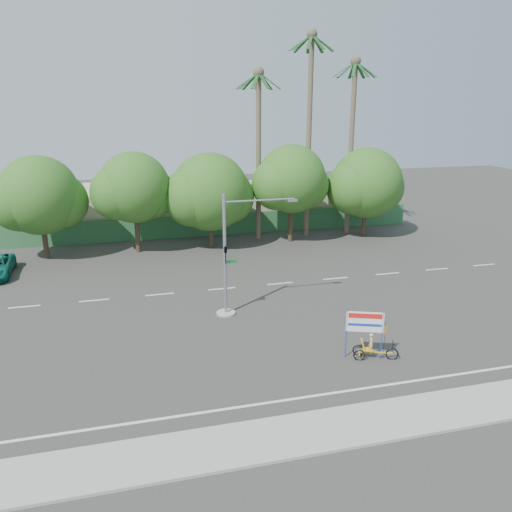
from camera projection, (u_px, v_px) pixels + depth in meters
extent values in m
plane|color=#33302D|center=(288.00, 339.00, 25.73)|extent=(120.00, 120.00, 0.00)
cube|color=gray|center=(350.00, 426.00, 18.78)|extent=(50.00, 2.40, 0.12)
cube|color=#336B3D|center=(216.00, 225.00, 45.32)|extent=(38.00, 0.08, 2.00)
cube|color=beige|center=(102.00, 210.00, 46.81)|extent=(12.00, 8.00, 4.00)
cube|color=beige|center=(285.00, 203.00, 51.14)|extent=(14.00, 8.00, 3.60)
cylinder|color=#473828|center=(45.00, 236.00, 38.53)|extent=(0.40, 0.40, 3.52)
sphere|color=#2E5E1B|center=(39.00, 195.00, 37.58)|extent=(6.00, 6.00, 6.00)
sphere|color=#2E5E1B|center=(60.00, 201.00, 38.34)|extent=(4.32, 4.32, 4.32)
sphere|color=#2E5E1B|center=(20.00, 201.00, 37.12)|extent=(4.56, 4.56, 4.56)
cylinder|color=#473828|center=(137.00, 229.00, 40.16)|extent=(0.40, 0.40, 3.74)
sphere|color=#2E5E1B|center=(134.00, 188.00, 39.15)|extent=(5.60, 5.60, 5.60)
sphere|color=#2E5E1B|center=(151.00, 194.00, 39.90)|extent=(4.03, 4.03, 4.03)
sphere|color=#2E5E1B|center=(118.00, 193.00, 38.72)|extent=(4.26, 4.26, 4.26)
cylinder|color=#473828|center=(211.00, 228.00, 41.65)|extent=(0.40, 0.40, 3.30)
sphere|color=#2E5E1B|center=(210.00, 192.00, 40.76)|extent=(6.40, 6.40, 6.40)
sphere|color=#2E5E1B|center=(227.00, 197.00, 41.54)|extent=(4.61, 4.61, 4.61)
sphere|color=#2E5E1B|center=(193.00, 197.00, 40.28)|extent=(4.86, 4.86, 4.86)
cylinder|color=#473828|center=(291.00, 220.00, 43.23)|extent=(0.40, 0.40, 3.87)
sphere|color=#2E5E1B|center=(292.00, 179.00, 42.18)|extent=(5.80, 5.80, 5.80)
sphere|color=#2E5E1B|center=(305.00, 185.00, 42.95)|extent=(4.18, 4.18, 4.18)
sphere|color=#2E5E1B|center=(278.00, 184.00, 41.75)|extent=(4.41, 4.41, 4.41)
cylinder|color=#473828|center=(364.00, 218.00, 44.96)|extent=(0.40, 0.40, 3.43)
sphere|color=#2E5E1B|center=(367.00, 183.00, 44.03)|extent=(6.20, 6.20, 6.20)
sphere|color=#2E5E1B|center=(379.00, 188.00, 44.80)|extent=(4.46, 4.46, 4.46)
sphere|color=#2E5E1B|center=(353.00, 188.00, 43.56)|extent=(4.71, 4.71, 4.71)
cylinder|color=#70604C|center=(309.00, 140.00, 43.14)|extent=(0.44, 0.44, 17.00)
sphere|color=#70604C|center=(312.00, 34.00, 40.62)|extent=(0.90, 0.90, 0.90)
cube|color=#1C4C21|center=(323.00, 43.00, 41.04)|extent=(1.91, 0.28, 1.36)
cube|color=#1C4C21|center=(317.00, 44.00, 41.54)|extent=(1.65, 1.44, 1.36)
cube|color=#1C4C21|center=(310.00, 44.00, 41.71)|extent=(0.61, 1.93, 1.36)
cube|color=#1C4C21|center=(303.00, 43.00, 41.45)|extent=(1.20, 1.80, 1.36)
cube|color=#1C4C21|center=(300.00, 43.00, 40.90)|extent=(1.89, 0.92, 1.36)
cube|color=#1C4C21|center=(303.00, 42.00, 40.30)|extent=(1.89, 0.92, 1.36)
cube|color=#1C4C21|center=(310.00, 41.00, 39.95)|extent=(1.20, 1.80, 1.36)
cube|color=#1C4C21|center=(318.00, 41.00, 39.99)|extent=(0.61, 1.93, 1.36)
cube|color=#1C4C21|center=(323.00, 42.00, 40.42)|extent=(1.65, 1.44, 1.36)
cylinder|color=#70604C|center=(351.00, 151.00, 44.39)|extent=(0.44, 0.44, 15.00)
sphere|color=#70604C|center=(356.00, 61.00, 42.16)|extent=(0.90, 0.90, 0.90)
cube|color=#1C4C21|center=(365.00, 69.00, 42.58)|extent=(1.91, 0.28, 1.36)
cube|color=#1C4C21|center=(360.00, 70.00, 43.09)|extent=(1.65, 1.44, 1.36)
cube|color=#1C4C21|center=(352.00, 70.00, 43.25)|extent=(0.61, 1.93, 1.36)
cube|color=#1C4C21|center=(346.00, 70.00, 43.00)|extent=(1.20, 1.80, 1.36)
cube|color=#1C4C21|center=(344.00, 69.00, 42.44)|extent=(1.89, 0.92, 1.36)
cube|color=#1C4C21|center=(347.00, 69.00, 41.85)|extent=(1.89, 0.92, 1.36)
cube|color=#1C4C21|center=(354.00, 69.00, 41.49)|extent=(1.20, 1.80, 1.36)
cube|color=#1C4C21|center=(362.00, 69.00, 41.54)|extent=(0.61, 1.93, 1.36)
cube|color=#1C4C21|center=(366.00, 69.00, 41.97)|extent=(1.65, 1.44, 1.36)
cylinder|color=#70604C|center=(259.00, 159.00, 42.52)|extent=(0.44, 0.44, 14.00)
sphere|color=#70604C|center=(259.00, 72.00, 40.44)|extent=(0.90, 0.90, 0.90)
cube|color=#1C4C21|center=(270.00, 81.00, 40.86)|extent=(1.91, 0.28, 1.36)
cube|color=#1C4C21|center=(265.00, 81.00, 41.37)|extent=(1.65, 1.44, 1.36)
cube|color=#1C4C21|center=(258.00, 81.00, 41.53)|extent=(0.61, 1.93, 1.36)
cube|color=#1C4C21|center=(251.00, 81.00, 41.28)|extent=(1.20, 1.80, 1.36)
cube|color=#1C4C21|center=(247.00, 81.00, 40.72)|extent=(1.89, 0.92, 1.36)
cube|color=#1C4C21|center=(249.00, 81.00, 40.13)|extent=(1.89, 0.92, 1.36)
cube|color=#1C4C21|center=(256.00, 80.00, 39.77)|extent=(1.20, 1.80, 1.36)
cube|color=#1C4C21|center=(264.00, 80.00, 39.81)|extent=(0.61, 1.93, 1.36)
cube|color=#1C4C21|center=(269.00, 81.00, 40.25)|extent=(1.65, 1.44, 1.36)
cylinder|color=gray|center=(226.00, 313.00, 28.82)|extent=(1.10, 1.10, 0.10)
cylinder|color=gray|center=(225.00, 256.00, 27.80)|extent=(0.18, 0.18, 7.00)
cylinder|color=gray|center=(260.00, 200.00, 27.37)|extent=(4.00, 0.10, 0.10)
cube|color=gray|center=(292.00, 200.00, 27.85)|extent=(0.55, 0.20, 0.12)
imported|color=black|center=(226.00, 255.00, 27.56)|extent=(0.16, 0.20, 1.00)
cube|color=#14662D|center=(231.00, 261.00, 27.99)|extent=(0.70, 0.04, 0.18)
torus|color=black|center=(392.00, 354.00, 23.66)|extent=(0.60, 0.29, 0.62)
torus|color=black|center=(358.00, 350.00, 24.08)|extent=(0.56, 0.27, 0.58)
torus|color=black|center=(359.00, 355.00, 23.59)|extent=(0.56, 0.27, 0.58)
cube|color=#EBAC14|center=(375.00, 352.00, 23.73)|extent=(1.47, 0.60, 0.05)
cube|color=#EBAC14|center=(359.00, 352.00, 23.83)|extent=(0.25, 0.53, 0.05)
cube|color=#EBAC14|center=(368.00, 349.00, 23.73)|extent=(0.56, 0.52, 0.05)
cube|color=#EBAC14|center=(363.00, 344.00, 23.68)|extent=(0.33, 0.43, 0.49)
cylinder|color=black|center=(393.00, 347.00, 23.55)|extent=(0.04, 0.04, 0.50)
cube|color=black|center=(393.00, 343.00, 23.48)|extent=(0.18, 0.40, 0.04)
imported|color=#CCB284|center=(371.00, 343.00, 23.61)|extent=(0.35, 0.42, 0.99)
cylinder|color=blue|center=(346.00, 334.00, 23.61)|extent=(0.07, 0.07, 2.47)
cylinder|color=blue|center=(382.00, 335.00, 23.44)|extent=(0.07, 0.07, 2.47)
cube|color=white|center=(365.00, 322.00, 23.33)|extent=(1.64, 0.66, 1.00)
cube|color=red|center=(365.00, 316.00, 23.21)|extent=(1.46, 0.57, 0.24)
cube|color=blue|center=(365.00, 325.00, 23.34)|extent=(1.46, 0.57, 0.13)
cylinder|color=black|center=(384.00, 341.00, 23.50)|extent=(0.02, 0.02, 1.92)
cube|color=red|center=(378.00, 329.00, 23.36)|extent=(0.76, 0.31, 0.60)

